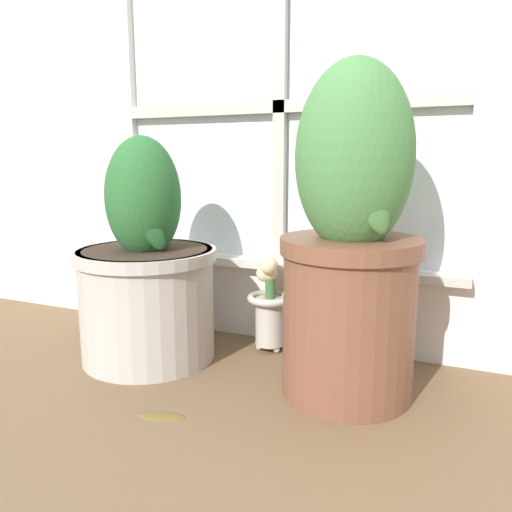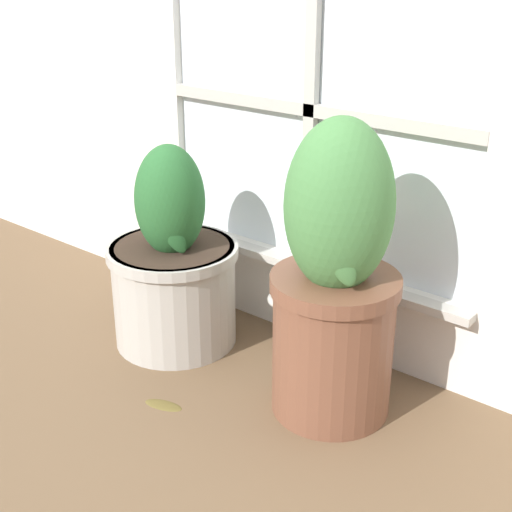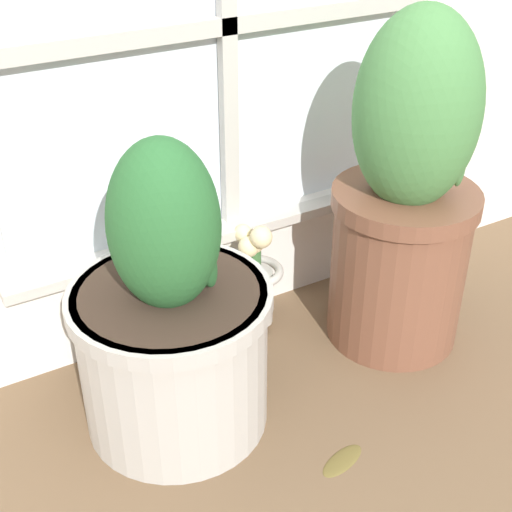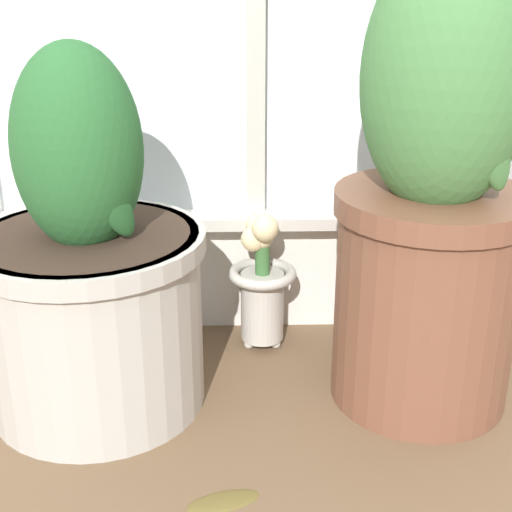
# 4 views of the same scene
# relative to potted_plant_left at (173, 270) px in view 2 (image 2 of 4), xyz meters

# --- Properties ---
(ground_plane) EXTENTS (10.00, 10.00, 0.00)m
(ground_plane) POSITION_rel_potted_plant_left_xyz_m (0.29, -0.26, -0.24)
(ground_plane) COLOR brown
(potted_plant_left) EXTENTS (0.40, 0.40, 0.63)m
(potted_plant_left) POSITION_rel_potted_plant_left_xyz_m (0.00, 0.00, 0.00)
(potted_plant_left) COLOR #B7B2A8
(potted_plant_left) RESTS_ON ground_plane
(potted_plant_right) EXTENTS (0.33, 0.33, 0.78)m
(potted_plant_right) POSITION_rel_potted_plant_left_xyz_m (0.57, 0.00, 0.12)
(potted_plant_right) COLOR brown
(potted_plant_right) RESTS_ON ground_plane
(flower_vase) EXTENTS (0.14, 0.14, 0.29)m
(flower_vase) POSITION_rel_potted_plant_left_xyz_m (0.30, 0.19, -0.10)
(flower_vase) COLOR #BCB7AD
(flower_vase) RESTS_ON ground_plane
(fallen_leaf) EXTENTS (0.12, 0.07, 0.01)m
(fallen_leaf) POSITION_rel_potted_plant_left_xyz_m (0.23, -0.28, -0.24)
(fallen_leaf) COLOR brown
(fallen_leaf) RESTS_ON ground_plane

